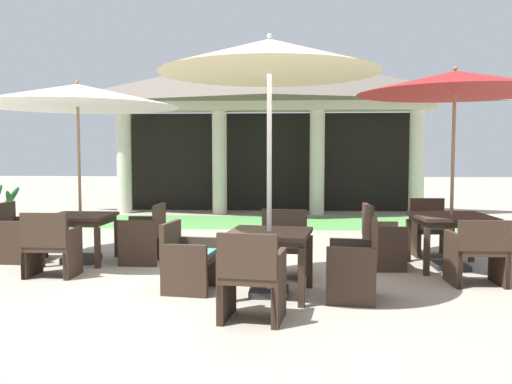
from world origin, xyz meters
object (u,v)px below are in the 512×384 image
object	(u,v)px
patio_chair_mid_left_north	(430,229)
patio_umbrella_mid_right	(269,58)
patio_chair_near_foreground_east	(145,235)
patio_umbrella_mid_left	(455,84)
patio_chair_mid_left_west	(381,239)
patio_chair_mid_left_south	(477,252)
patio_chair_mid_right_west	(188,259)
patio_chair_near_foreground_west	(18,233)
patio_table_mid_right	(269,240)
patio_table_near_foreground	(81,221)
patio_umbrella_near_foreground	(78,97)
patio_chair_mid_right_east	(356,262)
patio_chair_mid_right_south	(252,278)
patio_table_mid_left	(451,222)
patio_chair_near_foreground_south	(51,246)
potted_palm_left_edge	(2,226)

from	to	relation	value
patio_chair_mid_left_north	patio_umbrella_mid_right	distance (m)	4.21
patio_chair_near_foreground_east	patio_umbrella_mid_left	world-z (taller)	patio_umbrella_mid_left
patio_chair_mid_left_west	patio_chair_mid_left_north	distance (m)	1.38
patio_chair_mid_left_south	patio_chair_mid_left_north	bearing A→B (deg)	90.00
patio_chair_mid_left_south	patio_chair_mid_right_west	size ratio (longest dim) A/B	1.02
patio_chair_mid_left_north	patio_umbrella_mid_right	size ratio (longest dim) A/B	0.30
patio_chair_near_foreground_west	patio_chair_near_foreground_east	xyz separation A→B (m)	(1.94, -0.04, 0.00)
patio_table_mid_right	patio_table_near_foreground	bearing A→B (deg)	149.32
patio_table_near_foreground	patio_chair_mid_left_west	bearing A→B (deg)	-2.05
patio_chair_near_foreground_west	patio_chair_mid_left_south	bearing A→B (deg)	81.32
patio_umbrella_near_foreground	patio_chair_mid_right_east	world-z (taller)	patio_umbrella_near_foreground
patio_chair_mid_right_south	patio_chair_near_foreground_east	bearing A→B (deg)	131.69
patio_table_near_foreground	patio_chair_mid_left_north	xyz separation A→B (m)	(5.33, 0.85, -0.20)
patio_chair_mid_right_south	patio_umbrella_mid_left	bearing A→B (deg)	51.85
patio_table_mid_left	patio_chair_mid_left_south	size ratio (longest dim) A/B	1.26
patio_chair_near_foreground_south	patio_chair_mid_left_south	world-z (taller)	patio_chair_near_foreground_south
patio_chair_near_foreground_west	patio_umbrella_mid_left	world-z (taller)	patio_umbrella_mid_left
patio_umbrella_mid_left	patio_chair_mid_right_east	bearing A→B (deg)	-132.00
patio_chair_near_foreground_west	patio_chair_mid_right_west	distance (m)	3.28
patio_umbrella_near_foreground	patio_table_mid_left	distance (m)	5.65
patio_table_mid_right	patio_chair_mid_right_east	world-z (taller)	patio_chair_mid_right_east
patio_chair_near_foreground_west	patio_umbrella_mid_left	distance (m)	6.69
patio_table_near_foreground	patio_chair_near_foreground_south	size ratio (longest dim) A/B	1.05
patio_umbrella_near_foreground	potted_palm_left_edge	size ratio (longest dim) A/B	2.67
patio_chair_near_foreground_south	patio_table_mid_right	bearing A→B (deg)	-12.94
patio_chair_mid_left_north	potted_palm_left_edge	xyz separation A→B (m)	(-7.12, 0.20, -0.03)
patio_chair_mid_left_north	patio_table_mid_left	bearing A→B (deg)	90.00
patio_chair_mid_left_west	potted_palm_left_edge	xyz separation A→B (m)	(-6.18, 1.20, -0.03)
patio_chair_mid_right_south	patio_chair_mid_left_north	bearing A→B (deg)	61.38
patio_chair_near_foreground_east	patio_umbrella_near_foreground	bearing A→B (deg)	90.00
patio_chair_mid_left_west	patio_chair_mid_right_south	bearing A→B (deg)	-35.59
patio_chair_near_foreground_west	patio_chair_mid_left_north	size ratio (longest dim) A/B	0.99
patio_chair_mid_left_south	patio_chair_mid_right_east	bearing A→B (deg)	-156.69
patio_umbrella_near_foreground	patio_chair_near_foreground_west	distance (m)	2.25
patio_umbrella_mid_left	patio_chair_mid_right_west	distance (m)	4.34
patio_umbrella_mid_left	patio_table_mid_right	xyz separation A→B (m)	(-2.50, -1.58, -1.94)
patio_chair_near_foreground_east	potted_palm_left_edge	world-z (taller)	potted_palm_left_edge
patio_chair_mid_left_north	patio_chair_mid_right_west	distance (m)	4.19
patio_umbrella_mid_right	patio_chair_mid_right_south	distance (m)	2.45
patio_table_near_foreground	patio_chair_mid_left_north	distance (m)	5.40
patio_chair_mid_left_south	patio_chair_mid_left_west	xyz separation A→B (m)	(-1.01, 0.93, -0.00)
patio_chair_mid_right_west	patio_chair_near_foreground_west	bearing A→B (deg)	-110.89
patio_chair_mid_right_east	potted_palm_left_edge	xyz separation A→B (m)	(-5.61, 2.88, -0.04)
potted_palm_left_edge	patio_chair_mid_left_west	bearing A→B (deg)	-11.00
patio_chair_near_foreground_east	potted_palm_left_edge	xyz separation A→B (m)	(-2.76, 1.06, -0.04)
patio_table_mid_left	potted_palm_left_edge	bearing A→B (deg)	170.74
patio_umbrella_near_foreground	patio_umbrella_mid_left	bearing A→B (deg)	-1.31
patio_chair_near_foreground_south	patio_chair_mid_right_west	size ratio (longest dim) A/B	1.07
patio_chair_mid_left_south	patio_table_mid_right	distance (m)	2.62
patio_umbrella_mid_left	patio_chair_mid_right_east	xyz separation A→B (m)	(-1.54, -1.71, -2.16)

